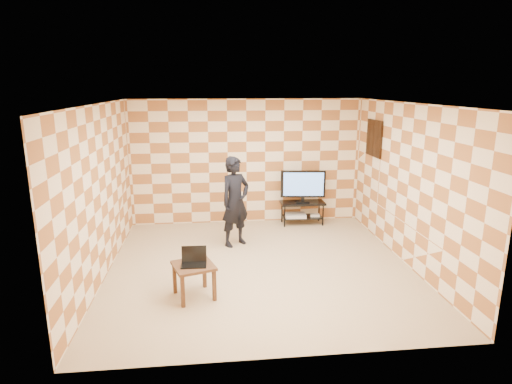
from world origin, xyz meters
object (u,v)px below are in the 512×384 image
Objects in this scene: tv_stand at (302,208)px; person at (235,202)px; side_table at (194,270)px; tv at (303,185)px.

tv_stand is 1.94m from person.
person is at bearing 70.31° from side_table.
person reaches higher than tv.
tv is 1.41× the size of side_table.
person is (-1.53, -1.09, -0.03)m from tv.
tv_stand is at bearing 96.30° from tv.
tv reaches higher than tv_stand.
tv is (0.00, -0.00, 0.52)m from tv_stand.
tv is 0.57× the size of person.
side_table is 2.20m from person.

